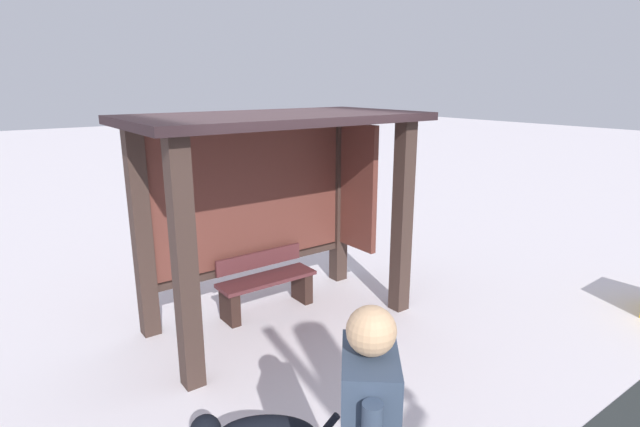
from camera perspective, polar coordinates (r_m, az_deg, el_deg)
The scene contains 3 objects.
ground_plane at distance 5.99m, azimuth -4.53°, elevation -12.20°, with size 60.00×60.00×0.00m, color white.
bus_shelter at distance 5.63m, azimuth -5.05°, elevation 4.47°, with size 3.18×1.70×2.41m.
bench_left_inside at distance 6.10m, azimuth -6.27°, elevation -8.19°, with size 1.22×0.38×0.72m.
Camera 1 is at (-2.79, -4.55, 2.72)m, focal length 27.56 mm.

